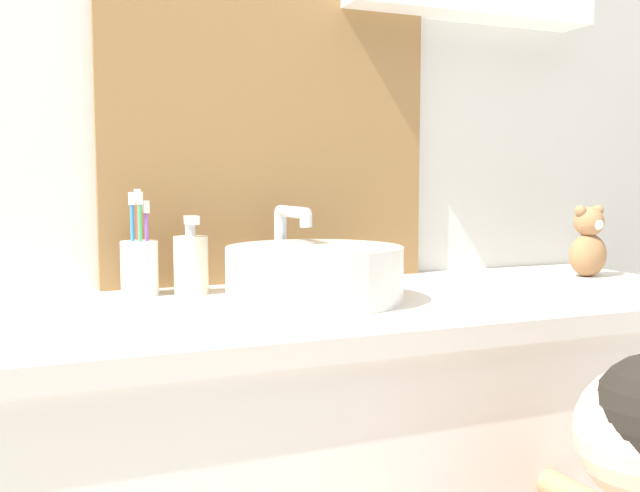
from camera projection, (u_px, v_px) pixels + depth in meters
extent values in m
cube|color=silver|center=(286.00, 103.00, 1.49)|extent=(3.20, 0.06, 2.50)
cube|color=olive|center=(270.00, 41.00, 1.42)|extent=(0.68, 0.02, 1.20)
cube|color=#B2C1CC|center=(271.00, 40.00, 1.42)|extent=(0.62, 0.01, 1.14)
cube|color=beige|center=(346.00, 309.00, 1.24)|extent=(1.46, 0.55, 0.03)
sphere|color=silver|center=(601.00, 464.00, 1.14)|extent=(0.02, 0.02, 0.02)
cylinder|color=white|center=(315.00, 274.00, 1.22)|extent=(0.30, 0.30, 0.09)
cylinder|color=silver|center=(315.00, 249.00, 1.21)|extent=(0.25, 0.25, 0.01)
cylinder|color=silver|center=(280.00, 249.00, 1.38)|extent=(0.02, 0.02, 0.15)
cylinder|color=silver|center=(292.00, 212.00, 1.31)|extent=(0.02, 0.14, 0.02)
cylinder|color=silver|center=(306.00, 220.00, 1.24)|extent=(0.02, 0.02, 0.02)
sphere|color=white|center=(320.00, 264.00, 1.41)|extent=(0.06, 0.06, 0.06)
cylinder|color=silver|center=(140.00, 268.00, 1.28)|extent=(0.07, 0.07, 0.10)
cylinder|color=#8E56B7|center=(147.00, 245.00, 1.28)|extent=(0.01, 0.01, 0.16)
cube|color=white|center=(146.00, 207.00, 1.27)|extent=(0.01, 0.02, 0.02)
cylinder|color=#D6423D|center=(138.00, 239.00, 1.29)|extent=(0.01, 0.01, 0.18)
cube|color=white|center=(137.00, 195.00, 1.28)|extent=(0.01, 0.02, 0.02)
cylinder|color=#3884DB|center=(133.00, 241.00, 1.27)|extent=(0.01, 0.01, 0.17)
cube|color=white|center=(132.00, 198.00, 1.26)|extent=(0.01, 0.02, 0.02)
cylinder|color=#47B26B|center=(140.00, 241.00, 1.26)|extent=(0.01, 0.01, 0.17)
cube|color=white|center=(139.00, 198.00, 1.26)|extent=(0.01, 0.02, 0.02)
cylinder|color=beige|center=(191.00, 265.00, 1.30)|extent=(0.06, 0.06, 0.11)
cylinder|color=silver|center=(190.00, 230.00, 1.29)|extent=(0.02, 0.02, 0.02)
cube|color=silver|center=(192.00, 220.00, 1.28)|extent=(0.02, 0.03, 0.02)
cylinder|color=orange|center=(514.00, 441.00, 1.18)|extent=(0.01, 0.05, 0.12)
ellipsoid|color=#9E7047|center=(588.00, 255.00, 1.53)|extent=(0.08, 0.07, 0.09)
sphere|color=#9E7047|center=(589.00, 222.00, 1.52)|extent=(0.06, 0.06, 0.06)
sphere|color=#9E7047|center=(581.00, 211.00, 1.51)|extent=(0.02, 0.02, 0.02)
sphere|color=#9E7047|center=(598.00, 211.00, 1.53)|extent=(0.02, 0.02, 0.02)
sphere|color=silver|center=(598.00, 225.00, 1.50)|extent=(0.02, 0.02, 0.02)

